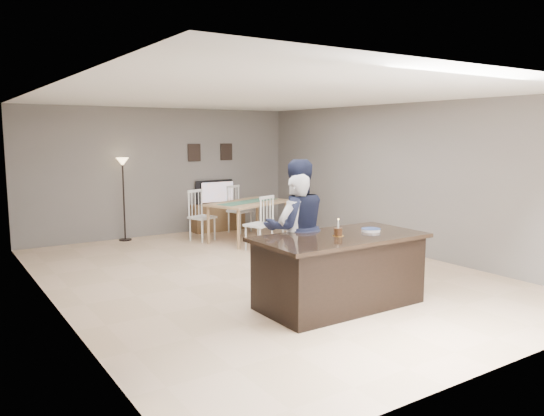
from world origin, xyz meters
TOP-DOWN VIEW (x-y plane):
  - floor at (0.00, 0.00)m, footprint 8.00×8.00m
  - room_shell at (0.00, 0.00)m, footprint 8.00×8.00m
  - kitchen_island at (0.00, -1.80)m, footprint 2.15×1.10m
  - tv_console at (1.20, 3.77)m, footprint 1.20×0.40m
  - television at (1.20, 3.84)m, footprint 0.91×0.12m
  - tv_screen_glow at (1.20, 3.76)m, footprint 0.78×0.00m
  - picture_frames at (1.15, 3.98)m, footprint 1.10×0.02m
  - doorway at (-2.99, -2.30)m, footprint 0.00×2.10m
  - woman at (-0.28, -1.25)m, footprint 0.66×0.50m
  - man at (-0.19, -1.13)m, footprint 1.03×0.89m
  - birthday_cake at (-0.05, -1.82)m, footprint 0.14×0.14m
  - plate_stack at (0.51, -1.82)m, footprint 0.25×0.25m
  - dining_table at (1.19, 2.40)m, footprint 2.14×2.32m
  - floor_lamp at (-0.91, 3.79)m, footprint 0.25×0.25m

SIDE VIEW (x-z plane):
  - floor at x=0.00m, z-range 0.00..0.00m
  - tv_console at x=1.20m, z-range 0.00..0.60m
  - kitchen_island at x=0.00m, z-range 0.00..0.90m
  - dining_table at x=1.19m, z-range 0.14..1.17m
  - woman at x=-0.28m, z-range 0.00..1.64m
  - television at x=1.20m, z-range 0.60..1.13m
  - tv_screen_glow at x=1.20m, z-range 0.48..1.26m
  - man at x=-0.19m, z-range 0.00..1.82m
  - plate_stack at x=0.51m, z-range 0.90..0.94m
  - birthday_cake at x=-0.05m, z-range 0.84..1.06m
  - doorway at x=-2.99m, z-range -0.07..2.58m
  - floor_lamp at x=-0.91m, z-range 0.46..2.15m
  - room_shell at x=0.00m, z-range -2.32..5.68m
  - picture_frames at x=1.15m, z-range 1.56..1.94m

